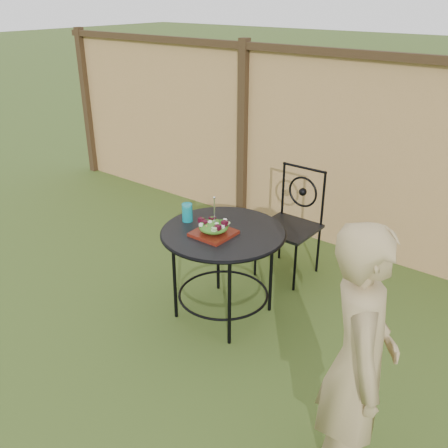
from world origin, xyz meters
name	(u,v)px	position (x,y,z in m)	size (l,w,h in m)	color
ground	(207,367)	(0.00, 0.00, 0.00)	(60.00, 60.00, 0.00)	#2A4516
fence	(361,156)	(0.00, 2.19, 0.95)	(8.00, 0.12, 1.90)	tan
patio_table	(223,247)	(-0.30, 0.56, 0.59)	(0.92, 0.92, 0.72)	black
patio_chair	(292,220)	(-0.25, 1.45, 0.50)	(0.46, 0.46, 0.95)	black
diner	(358,364)	(1.09, -0.18, 0.73)	(0.53, 0.35, 1.46)	#9E865A
salad_plate	(214,233)	(-0.32, 0.46, 0.74)	(0.27, 0.27, 0.02)	#410E09
salad	(214,227)	(-0.32, 0.46, 0.79)	(0.21, 0.21, 0.08)	#235614
fork	(214,210)	(-0.31, 0.46, 0.92)	(0.01, 0.01, 0.18)	silver
drinking_glass	(187,212)	(-0.62, 0.52, 0.79)	(0.08, 0.08, 0.14)	#0D919E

